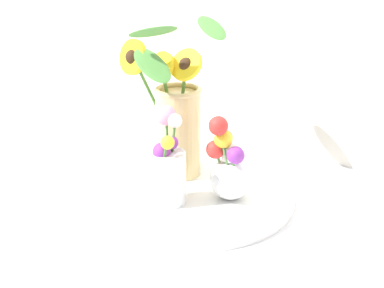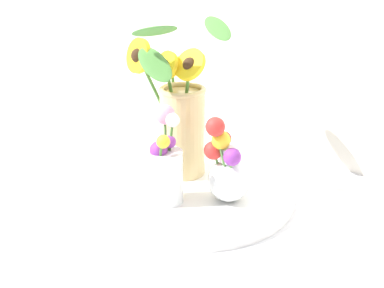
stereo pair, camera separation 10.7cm
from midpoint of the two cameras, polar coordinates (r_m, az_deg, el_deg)
name	(u,v)px [view 2 (the right image)]	position (r m, az deg, el deg)	size (l,w,h in m)	color
ground_plane	(149,206)	(1.08, -1.79, -6.65)	(6.00, 6.00, 0.00)	silver
serving_tray	(192,193)	(1.11, 2.76, -5.32)	(0.42, 0.42, 0.02)	white
mason_jar_sunflowers	(180,117)	(1.14, 1.38, 2.80)	(0.21, 0.22, 0.35)	#D1B77A
vase_small_center	(166,165)	(1.03, 0.15, -2.30)	(0.07, 0.07, 0.19)	white
vase_bulb_right	(227,170)	(1.04, 6.63, -2.79)	(0.08, 0.09, 0.18)	white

